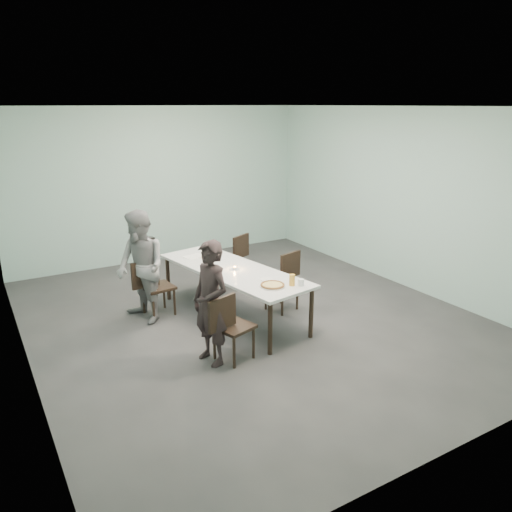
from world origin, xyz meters
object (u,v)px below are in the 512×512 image
beer_glass (292,280)px  water_tumbler (301,282)px  chair_far_right (237,257)px  diner_near (211,303)px  table (233,272)px  side_plate (267,279)px  chair_near_right (285,277)px  chair_far_left (153,284)px  pizza (273,285)px  diner_far (141,267)px  tealight (235,268)px  amber_tumbler (204,255)px  chair_near_left (229,323)px

beer_glass → water_tumbler: bearing=-35.3°
chair_far_right → diner_near: diner_near is taller
beer_glass → diner_near: bearing=-178.1°
table → side_plate: 0.68m
chair_near_right → diner_near: 1.96m
chair_near_right → chair_far_left: bearing=-36.5°
chair_near_right → pizza: chair_near_right is taller
diner_far → diner_near: bearing=-1.1°
beer_glass → tealight: size_ratio=2.68×
chair_far_right → beer_glass: 2.23m
amber_tumbler → pizza: bearing=-82.0°
side_plate → table: bearing=104.8°
chair_near_right → tealight: 0.88m
pizza → amber_tumbler: amber_tumbler is taller
chair_near_left → beer_glass: (1.01, 0.14, 0.32)m
table → chair_near_left: (-0.67, -1.15, -0.19)m
diner_near → diner_far: 1.63m
chair_far_right → amber_tumbler: chair_far_right is taller
table → chair_far_right: chair_far_right is taller
chair_near_right → diner_far: (-2.03, 0.66, 0.31)m
chair_near_left → chair_near_right: bearing=17.6°
chair_far_right → pizza: bearing=49.2°
chair_far_right → pizza: chair_far_right is taller
chair_far_left → diner_far: size_ratio=0.53×
chair_far_left → beer_glass: size_ratio=5.80×
chair_near_left → table: bearing=42.9°
chair_near_right → chair_near_left: bearing=20.3°
side_plate → diner_far: bearing=138.5°
table → chair_near_right: bearing=-7.8°
chair_near_left → diner_far: size_ratio=0.53×
chair_near_left → chair_far_right: (1.38, 2.32, 0.00)m
chair_near_left → tealight: 1.32m
chair_near_right → pizza: size_ratio=2.56×
side_plate → water_tumbler: bearing=-58.3°
pizza → beer_glass: beer_glass is taller
table → chair_far_right: (0.70, 1.16, -0.19)m
chair_far_right → table: bearing=34.3°
diner_far → beer_glass: diner_far is taller
chair_near_left → chair_far_right: same height
water_tumbler → amber_tumbler: 1.88m
side_plate → water_tumbler: water_tumbler is taller
diner_near → side_plate: 1.11m
pizza → amber_tumbler: 1.65m
chair_near_left → beer_glass: beer_glass is taller
table → chair_far_left: 1.20m
chair_far_left → chair_near_right: 1.99m
chair_near_left → tealight: bearing=41.8°
tealight → chair_near_right: bearing=-4.7°
diner_near → diner_far: (-0.32, 1.60, 0.05)m
diner_near → chair_far_right: bearing=131.9°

